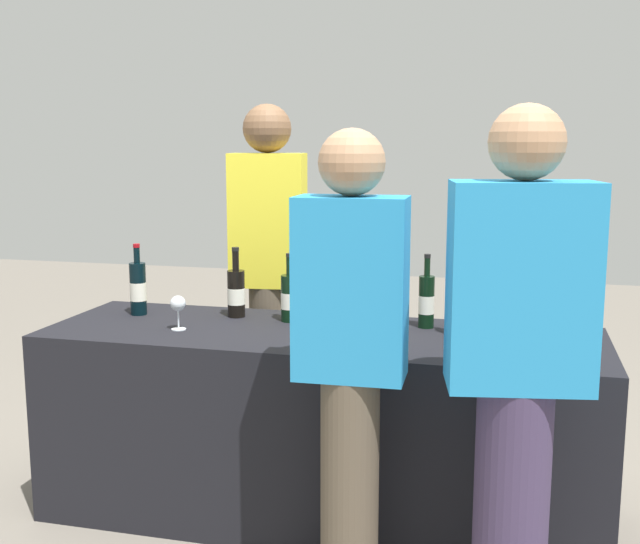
# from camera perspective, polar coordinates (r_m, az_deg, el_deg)

# --- Properties ---
(ground_plane) EXTENTS (12.00, 12.00, 0.00)m
(ground_plane) POSITION_cam_1_polar(r_m,az_deg,el_deg) (3.45, 0.00, -17.40)
(ground_plane) COLOR slate
(tasting_table) EXTENTS (2.29, 0.72, 0.80)m
(tasting_table) POSITION_cam_1_polar(r_m,az_deg,el_deg) (3.29, 0.00, -11.21)
(tasting_table) COLOR black
(tasting_table) RESTS_ON ground_plane
(wine_bottle_0) EXTENTS (0.07, 0.07, 0.32)m
(wine_bottle_0) POSITION_cam_1_polar(r_m,az_deg,el_deg) (3.56, -13.31, -1.17)
(wine_bottle_0) COLOR black
(wine_bottle_0) RESTS_ON tasting_table
(wine_bottle_1) EXTENTS (0.08, 0.08, 0.31)m
(wine_bottle_1) POSITION_cam_1_polar(r_m,az_deg,el_deg) (3.44, -6.22, -1.52)
(wine_bottle_1) COLOR black
(wine_bottle_1) RESTS_ON tasting_table
(wine_bottle_2) EXTENTS (0.08, 0.08, 0.30)m
(wine_bottle_2) POSITION_cam_1_polar(r_m,az_deg,el_deg) (3.34, -2.24, -1.87)
(wine_bottle_2) COLOR black
(wine_bottle_2) RESTS_ON tasting_table
(wine_bottle_3) EXTENTS (0.07, 0.07, 0.31)m
(wine_bottle_3) POSITION_cam_1_polar(r_m,az_deg,el_deg) (3.25, 7.88, -2.13)
(wine_bottle_3) COLOR black
(wine_bottle_3) RESTS_ON tasting_table
(wine_bottle_4) EXTENTS (0.07, 0.07, 0.31)m
(wine_bottle_4) POSITION_cam_1_polar(r_m,az_deg,el_deg) (3.13, 10.34, -2.66)
(wine_bottle_4) COLOR black
(wine_bottle_4) RESTS_ON tasting_table
(wine_bottle_5) EXTENTS (0.08, 0.08, 0.33)m
(wine_bottle_5) POSITION_cam_1_polar(r_m,az_deg,el_deg) (3.24, 13.13, -2.21)
(wine_bottle_5) COLOR black
(wine_bottle_5) RESTS_ON tasting_table
(wine_bottle_6) EXTENTS (0.07, 0.07, 0.34)m
(wine_bottle_6) POSITION_cam_1_polar(r_m,az_deg,el_deg) (3.13, 16.66, -2.72)
(wine_bottle_6) COLOR black
(wine_bottle_6) RESTS_ON tasting_table
(wine_glass_0) EXTENTS (0.06, 0.06, 0.14)m
(wine_glass_0) POSITION_cam_1_polar(r_m,az_deg,el_deg) (3.24, -10.46, -2.41)
(wine_glass_0) COLOR silver
(wine_glass_0) RESTS_ON tasting_table
(wine_glass_1) EXTENTS (0.07, 0.07, 0.12)m
(wine_glass_1) POSITION_cam_1_polar(r_m,az_deg,el_deg) (2.94, 2.05, -3.87)
(wine_glass_1) COLOR silver
(wine_glass_1) RESTS_ON tasting_table
(wine_glass_2) EXTENTS (0.07, 0.07, 0.15)m
(wine_glass_2) POSITION_cam_1_polar(r_m,az_deg,el_deg) (2.96, 12.03, -3.64)
(wine_glass_2) COLOR silver
(wine_glass_2) RESTS_ON tasting_table
(server_pouring) EXTENTS (0.38, 0.24, 1.75)m
(server_pouring) POSITION_cam_1_polar(r_m,az_deg,el_deg) (3.80, -3.83, 0.61)
(server_pouring) COLOR brown
(server_pouring) RESTS_ON ground_plane
(guest_0) EXTENTS (0.37, 0.22, 1.61)m
(guest_0) POSITION_cam_1_polar(r_m,az_deg,el_deg) (2.55, 2.27, -5.87)
(guest_0) COLOR brown
(guest_0) RESTS_ON ground_plane
(guest_1) EXTENTS (0.46, 0.30, 1.68)m
(guest_1) POSITION_cam_1_polar(r_m,az_deg,el_deg) (2.43, 14.39, -6.50)
(guest_1) COLOR #3F3351
(guest_1) RESTS_ON ground_plane
(menu_board) EXTENTS (0.47, 0.09, 0.92)m
(menu_board) POSITION_cam_1_polar(r_m,az_deg,el_deg) (4.17, 14.27, -6.04)
(menu_board) COLOR white
(menu_board) RESTS_ON ground_plane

